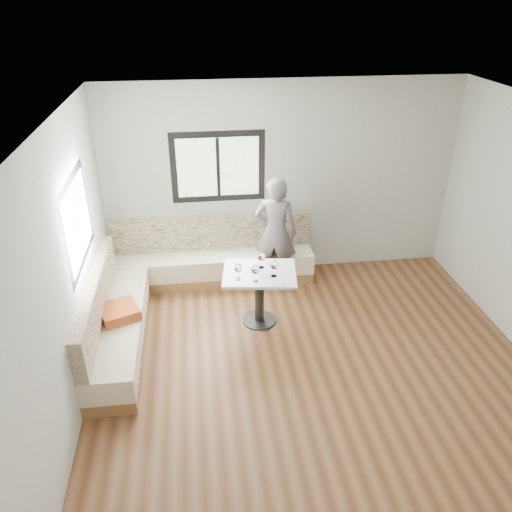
% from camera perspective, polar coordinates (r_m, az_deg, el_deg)
% --- Properties ---
extents(room, '(5.01, 5.01, 2.81)m').
position_cam_1_polar(room, '(4.98, 6.99, -0.93)').
color(room, brown).
rests_on(room, ground).
extents(banquette, '(2.90, 2.80, 0.95)m').
position_cam_1_polar(banquette, '(6.73, -9.37, -3.31)').
color(banquette, '#99663B').
rests_on(banquette, ground).
extents(table, '(0.98, 0.81, 0.73)m').
position_cam_1_polar(table, '(6.24, 0.40, -3.31)').
color(table, black).
rests_on(table, ground).
extents(person, '(0.69, 0.56, 1.62)m').
position_cam_1_polar(person, '(6.96, 2.27, 2.69)').
color(person, '#605A60').
rests_on(person, ground).
extents(olive_ramekin, '(0.10, 0.10, 0.04)m').
position_cam_1_polar(olive_ramekin, '(6.21, -0.37, -1.28)').
color(olive_ramekin, white).
rests_on(olive_ramekin, table).
extents(wine_glass_a, '(0.10, 0.10, 0.22)m').
position_cam_1_polar(wine_glass_a, '(5.93, -2.03, -1.41)').
color(wine_glass_a, white).
rests_on(wine_glass_a, table).
extents(wine_glass_b, '(0.10, 0.10, 0.22)m').
position_cam_1_polar(wine_glass_b, '(5.89, -0.09, -1.60)').
color(wine_glass_b, white).
rests_on(wine_glass_b, table).
extents(wine_glass_c, '(0.10, 0.10, 0.22)m').
position_cam_1_polar(wine_glass_c, '(5.99, 2.08, -1.08)').
color(wine_glass_c, white).
rests_on(wine_glass_c, table).
extents(wine_glass_d, '(0.10, 0.10, 0.22)m').
position_cam_1_polar(wine_glass_d, '(6.17, 0.61, -0.12)').
color(wine_glass_d, white).
rests_on(wine_glass_d, table).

